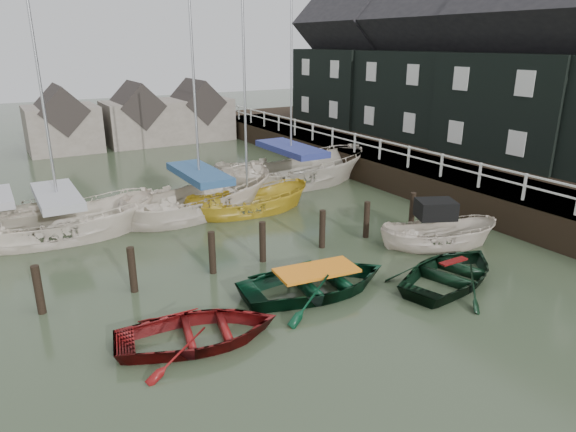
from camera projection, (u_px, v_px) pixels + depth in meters
ground at (345, 288)px, 15.38m from camera, size 120.00×120.00×0.00m
pier at (375, 164)px, 27.88m from camera, size 3.04×32.00×2.70m
land_strip at (446, 165)px, 30.78m from camera, size 14.00×38.00×1.50m
quay_houses at (475, 67)px, 27.85m from camera, size 6.52×28.14×10.01m
mooring_pilings at (265, 247)px, 17.13m from camera, size 13.72×0.22×1.80m
far_sheds at (135, 118)px, 36.34m from camera, size 14.00×4.08×4.39m
rowboat_red at (200, 342)px, 12.62m from camera, size 4.49×3.62×0.83m
rowboat_green at (316, 292)px, 15.13m from camera, size 4.94×3.79×0.95m
rowboat_dkgreen at (451, 282)px, 15.78m from camera, size 4.94×4.10×0.88m
motorboat at (436, 244)px, 18.41m from camera, size 4.49×3.22×2.52m
sailboat_a at (63, 236)px, 19.35m from camera, size 7.30×3.38×11.56m
sailboat_b at (201, 211)px, 22.21m from camera, size 7.98×4.57×11.99m
sailboat_c at (248, 212)px, 22.21m from camera, size 5.75×2.72×10.62m
sailboat_d at (291, 184)px, 26.41m from camera, size 8.63×3.99×13.04m
sailboat_e at (2, 227)px, 20.27m from camera, size 5.75×3.87×9.47m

